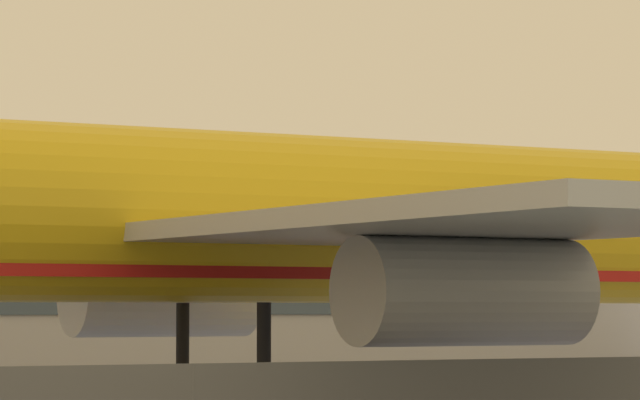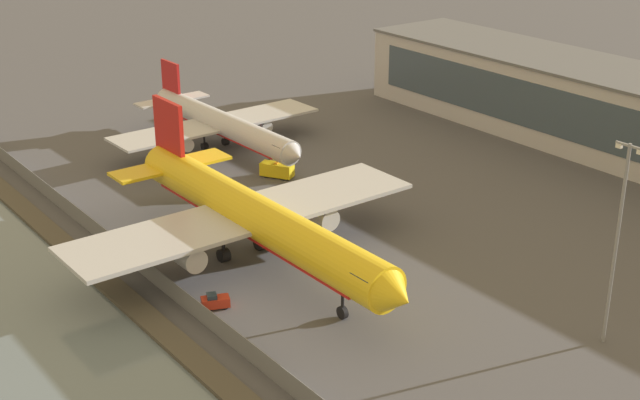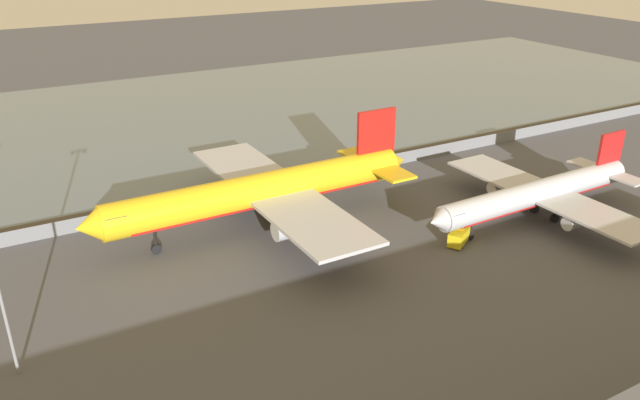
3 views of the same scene
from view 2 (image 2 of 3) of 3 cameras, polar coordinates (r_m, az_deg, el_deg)
The scene contains 8 objects.
ground_plane at distance 122.23m, azimuth -5.51°, elevation -1.98°, with size 500.00×500.00×0.00m, color #4C4C51.
shoreline_seawall at distance 113.99m, azimuth -14.33°, elevation -4.35°, with size 320.00×3.00×0.50m.
perimeter_fence at distance 115.10m, azimuth -12.32°, elevation -3.35°, with size 280.00×0.10×2.42m.
cargo_jet_yellow at distance 110.67m, azimuth -4.34°, elevation -1.03°, with size 55.47×47.14×16.57m.
passenger_jet_silver at distance 152.55m, azimuth -6.39°, elevation 4.88°, with size 44.01×37.73×12.44m.
baggage_tug at distance 102.84m, azimuth -6.73°, elevation -6.46°, with size 2.70×3.57×1.80m.
ops_van at distance 140.47m, azimuth -2.72°, elevation 1.96°, with size 5.54×4.47×2.48m.
apron_light_mast_apron_west at distance 95.26m, azimuth 18.51°, elevation -2.17°, with size 3.20×0.40×22.27m.
Camera 2 is at (95.81, -57.12, 49.97)m, focal length 50.00 mm.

